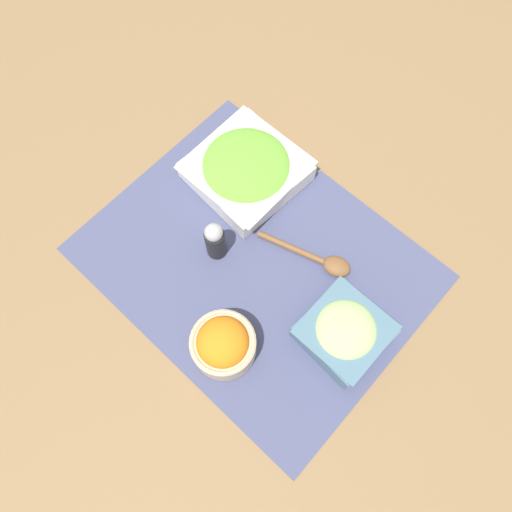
{
  "coord_description": "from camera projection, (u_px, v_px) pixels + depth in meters",
  "views": [
    {
      "loc": [
        -0.23,
        0.25,
        0.87
      ],
      "look_at": [
        0.0,
        0.0,
        0.03
      ],
      "focal_mm": 35.0,
      "sensor_mm": 36.0,
      "label": 1
    }
  ],
  "objects": [
    {
      "name": "carrot_bowl",
      "position": [
        223.0,
        344.0,
        0.83
      ],
      "size": [
        0.11,
        0.11,
        0.09
      ],
      "color": "#C6B28E",
      "rests_on": "placemat"
    },
    {
      "name": "lettuce_bowl",
      "position": [
        246.0,
        169.0,
        0.96
      ],
      "size": [
        0.2,
        0.2,
        0.06
      ],
      "color": "white",
      "rests_on": "placemat"
    },
    {
      "name": "ground_plane",
      "position": [
        256.0,
        263.0,
        0.93
      ],
      "size": [
        3.0,
        3.0,
        0.0
      ],
      "primitive_type": "plane",
      "color": "olive"
    },
    {
      "name": "placemat",
      "position": [
        256.0,
        262.0,
        0.93
      ],
      "size": [
        0.59,
        0.47,
        0.0
      ],
      "color": "#474C70",
      "rests_on": "ground_plane"
    },
    {
      "name": "pepper_shaker",
      "position": [
        215.0,
        240.0,
        0.89
      ],
      "size": [
        0.04,
        0.04,
        0.1
      ],
      "color": "black",
      "rests_on": "placemat"
    },
    {
      "name": "cucumber_bowl",
      "position": [
        346.0,
        330.0,
        0.85
      ],
      "size": [
        0.14,
        0.14,
        0.06
      ],
      "color": "slate",
      "rests_on": "placemat"
    },
    {
      "name": "wooden_spoon",
      "position": [
        323.0,
        261.0,
        0.92
      ],
      "size": [
        0.18,
        0.08,
        0.02
      ],
      "color": "brown",
      "rests_on": "placemat"
    }
  ]
}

